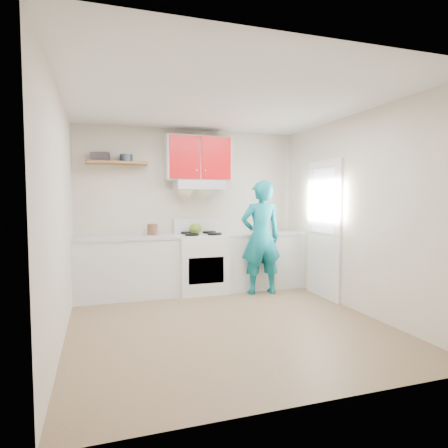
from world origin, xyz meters
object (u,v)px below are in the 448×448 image
object	(u,v)px
crock	(153,230)
person	(261,237)
stove	(201,263)
tin	(126,158)
kettle	(196,229)

from	to	relation	value
crock	person	bearing A→B (deg)	-17.53
stove	tin	xyz separation A→B (m)	(-1.11, 0.20, 1.63)
stove	kettle	xyz separation A→B (m)	(-0.08, 0.05, 0.55)
tin	person	size ratio (longest dim) A/B	0.11
tin	kettle	size ratio (longest dim) A/B	0.90
kettle	crock	size ratio (longest dim) A/B	1.09
stove	tin	bearing A→B (deg)	169.91
kettle	crock	bearing A→B (deg)	-178.24
crock	person	distance (m)	1.69
stove	person	bearing A→B (deg)	-24.02
kettle	person	bearing A→B (deg)	-16.56
tin	kettle	xyz separation A→B (m)	(1.04, -0.15, -1.09)
tin	crock	xyz separation A→B (m)	(0.37, -0.08, -1.10)
stove	person	distance (m)	1.03
stove	kettle	bearing A→B (deg)	147.88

